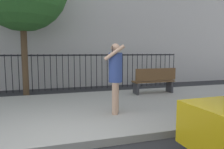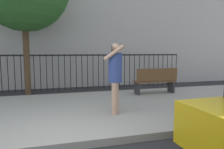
{
  "view_description": "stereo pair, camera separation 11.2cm",
  "coord_description": "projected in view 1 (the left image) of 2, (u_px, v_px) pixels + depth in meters",
  "views": [
    {
      "loc": [
        -0.15,
        -3.44,
        1.71
      ],
      "look_at": [
        1.41,
        1.74,
        1.11
      ],
      "focal_mm": 33.22,
      "sensor_mm": 36.0,
      "label": 1
    },
    {
      "loc": [
        -0.04,
        -3.47,
        1.71
      ],
      "look_at": [
        1.41,
        1.74,
        1.11
      ],
      "focal_mm": 33.22,
      "sensor_mm": 36.0,
      "label": 2
    }
  ],
  "objects": [
    {
      "name": "street_bench",
      "position": [
        154.0,
        80.0,
        7.69
      ],
      "size": [
        1.6,
        0.45,
        0.95
      ],
      "color": "brown",
      "rests_on": "sidewalk"
    },
    {
      "name": "sidewalk",
      "position": [
        57.0,
        112.0,
        5.59
      ],
      "size": [
        28.0,
        4.4,
        0.15
      ],
      "primitive_type": "cube",
      "color": "#9E9B93",
      "rests_on": "ground"
    },
    {
      "name": "pedestrian_on_phone",
      "position": [
        116.0,
        73.0,
        5.18
      ],
      "size": [
        0.57,
        0.73,
        1.76
      ],
      "color": "tan",
      "rests_on": "sidewalk"
    },
    {
      "name": "iron_fence",
      "position": [
        54.0,
        67.0,
        9.01
      ],
      "size": [
        12.03,
        0.04,
        1.6
      ],
      "color": "black",
      "rests_on": "ground"
    }
  ]
}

